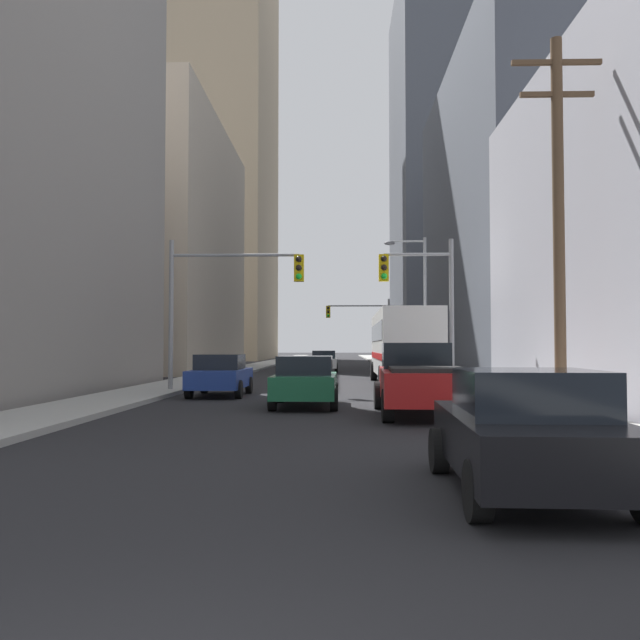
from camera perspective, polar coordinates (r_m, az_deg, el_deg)
name	(u,v)px	position (r m, az deg, el deg)	size (l,w,h in m)	color
sidewalk_left	(245,369)	(53.06, -6.33, -4.12)	(2.64, 160.00, 0.15)	#9E9E99
sidewalk_right	(405,369)	(52.80, 7.18, -4.12)	(2.64, 160.00, 0.15)	#9E9E99
city_bus	(403,344)	(32.09, 7.01, -2.02)	(2.67, 11.53, 3.40)	silver
pickup_truck_red	(419,379)	(18.05, 8.38, -4.99)	(2.21, 5.48, 1.90)	maroon
sedan_black	(527,431)	(8.68, 17.07, -8.96)	(1.97, 4.27, 1.52)	black
sedan_green	(305,381)	(20.23, -1.24, -5.17)	(1.95, 4.22, 1.52)	#195938
sedan_blue	(221,375)	(24.91, -8.41, -4.60)	(1.95, 4.21, 1.52)	navy
sedan_white	(324,361)	(47.65, 0.34, -3.50)	(1.95, 4.21, 1.52)	white
traffic_signal_near_left	(230,288)	(26.72, -7.62, 2.72)	(5.32, 0.44, 6.00)	gray
traffic_signal_near_right	(421,290)	(26.55, 8.49, 2.51)	(2.91, 0.44, 6.00)	gray
traffic_signal_far_right	(361,320)	(59.42, 3.47, -0.02)	(5.62, 0.44, 6.00)	gray
utility_pole_right	(559,217)	(17.63, 19.51, 8.23)	(2.20, 0.28, 9.40)	brown
street_lamp_right	(419,294)	(35.45, 8.34, 2.16)	(2.20, 0.32, 7.50)	gray
building_left_mid_office	(117,248)	(54.70, -16.76, 5.85)	(16.37, 23.76, 18.86)	#B7A893
building_left_far_tower	(216,146)	(101.81, -8.78, 14.30)	(15.60, 27.63, 61.58)	tan
building_right_mid_block	(626,217)	(52.96, 24.45, 7.90)	(25.04, 29.13, 21.91)	#4C515B
building_right_far_highrise	(461,173)	(95.37, 11.86, 12.07)	(17.55, 25.53, 50.66)	#4C515B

